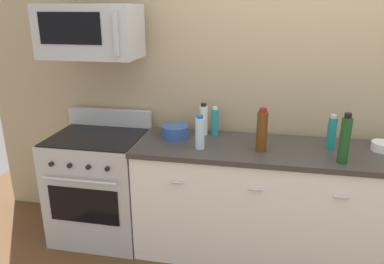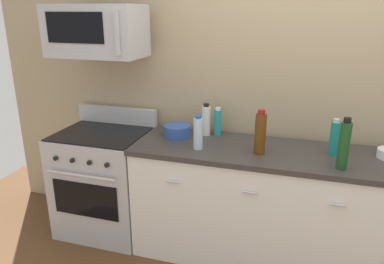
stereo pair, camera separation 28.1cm
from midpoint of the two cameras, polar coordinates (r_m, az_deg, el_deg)
ground_plane at (r=3.26m, az=17.06°, el=-18.42°), size 6.65×6.65×0.00m
back_wall at (r=3.10m, az=19.54°, el=6.94°), size 5.54×0.10×2.70m
counter_unit at (r=3.01m, az=17.90°, el=-11.38°), size 2.45×0.66×0.92m
range_oven at (r=3.34m, az=-10.80°, el=-7.46°), size 0.76×0.69×1.07m
microwave at (r=3.06m, az=-11.88°, el=15.05°), size 0.74×0.44×0.40m
bottle_vinegar_white at (r=3.03m, az=4.93°, el=1.79°), size 0.07×0.07×0.27m
bottle_water_clear at (r=2.72m, az=4.00°, el=-0.23°), size 0.07×0.07×0.26m
bottle_sparkling_teal at (r=2.86m, az=23.89°, el=-0.87°), size 0.06×0.06×0.26m
bottle_dish_soap at (r=3.04m, az=6.72°, el=1.49°), size 0.06×0.06×0.24m
bottle_wine_amber at (r=2.69m, az=13.56°, el=-0.23°), size 0.08×0.08×0.33m
bottle_wine_green at (r=2.62m, az=25.43°, el=-1.89°), size 0.07×0.07×0.35m
bowl_blue_mixing at (r=3.01m, az=0.43°, el=0.19°), size 0.22×0.22×0.09m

